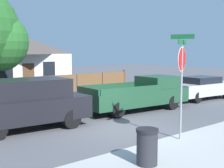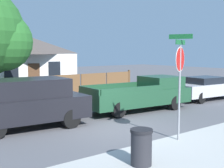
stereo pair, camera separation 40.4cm
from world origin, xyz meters
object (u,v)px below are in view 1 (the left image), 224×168
object	(u,v)px
orange_pickup	(139,94)
stop_sign	(182,68)
red_suv	(27,103)
parked_sedan	(202,87)
house	(12,59)
trash_bin	(147,147)

from	to	relation	value
orange_pickup	stop_sign	distance (m)	5.38
red_suv	stop_sign	xyz separation A→B (m)	(3.28, -4.48, 1.34)
stop_sign	parked_sedan	bearing A→B (deg)	8.90
orange_pickup	parked_sedan	bearing A→B (deg)	5.05
house	red_suv	world-z (taller)	house
parked_sedan	stop_sign	distance (m)	9.27
red_suv	parked_sedan	world-z (taller)	red_suv
stop_sign	orange_pickup	bearing A→B (deg)	39.37
red_suv	stop_sign	distance (m)	5.71
red_suv	stop_sign	world-z (taller)	stop_sign
red_suv	orange_pickup	xyz separation A→B (m)	(5.86, -0.02, -0.20)
house	orange_pickup	distance (m)	13.40
house	red_suv	bearing A→B (deg)	-110.66
trash_bin	parked_sedan	bearing A→B (deg)	27.16
house	stop_sign	world-z (taller)	house
parked_sedan	house	bearing A→B (deg)	119.92
parked_sedan	trash_bin	bearing A→B (deg)	-148.03
trash_bin	red_suv	bearing A→B (deg)	97.88
red_suv	trash_bin	world-z (taller)	red_suv
red_suv	orange_pickup	distance (m)	5.87
red_suv	house	bearing A→B (deg)	74.15
parked_sedan	stop_sign	world-z (taller)	stop_sign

